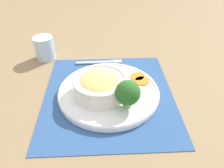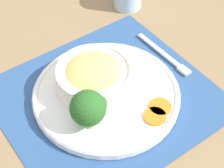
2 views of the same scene
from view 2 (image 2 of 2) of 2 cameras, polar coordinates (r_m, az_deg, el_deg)
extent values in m
plane|color=#8C704C|center=(0.85, -0.85, -2.14)|extent=(4.00, 4.00, 0.00)
cube|color=#2D5184|center=(0.85, -0.86, -2.06)|extent=(0.50, 0.47, 0.00)
cylinder|color=white|center=(0.84, -0.86, -1.61)|extent=(0.33, 0.33, 0.02)
torus|color=white|center=(0.83, -0.87, -1.25)|extent=(0.33, 0.33, 0.01)
cylinder|color=silver|center=(0.82, -2.76, 0.78)|extent=(0.17, 0.17, 0.05)
torus|color=silver|center=(0.81, -2.83, 2.10)|extent=(0.17, 0.17, 0.01)
ellipsoid|color=#EAC66B|center=(0.82, -2.79, 1.43)|extent=(0.14, 0.14, 0.06)
cylinder|color=#759E51|center=(0.77, -3.55, -5.59)|extent=(0.02, 0.02, 0.03)
sphere|color=#286023|center=(0.74, -3.69, -3.68)|extent=(0.07, 0.07, 0.07)
sphere|color=#286023|center=(0.74, -2.03, -3.00)|extent=(0.03, 0.03, 0.03)
sphere|color=#286023|center=(0.73, -5.20, -3.91)|extent=(0.03, 0.03, 0.03)
cylinder|color=orange|center=(0.79, 6.55, -4.92)|extent=(0.05, 0.05, 0.01)
cylinder|color=orange|center=(0.81, 7.36, -3.45)|extent=(0.05, 0.05, 0.01)
cube|color=#B7B7BC|center=(0.95, 7.71, 4.67)|extent=(0.03, 0.18, 0.01)
cube|color=#B7B7BC|center=(0.91, 10.93, 2.05)|extent=(0.02, 0.03, 0.01)
camera|label=1|loc=(0.56, -58.26, 5.85)|focal=35.00mm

